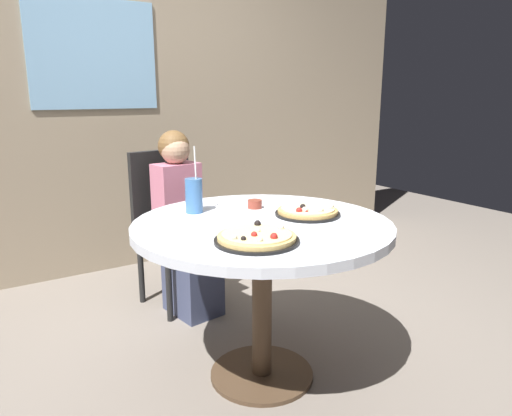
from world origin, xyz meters
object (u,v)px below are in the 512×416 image
diner_child (185,233)px  soda_cup (194,195)px  pizza_veggie (257,238)px  sauce_bowl (255,204)px  pizza_cheese (308,212)px  dining_table (262,245)px  chair_wooden (169,219)px

diner_child → soda_cup: bearing=-109.1°
diner_child → soda_cup: (-0.19, -0.54, 0.35)m
pizza_veggie → sauce_bowl: size_ratio=4.59×
pizza_cheese → soda_cup: size_ratio=0.97×
pizza_veggie → sauce_bowl: 0.54m
pizza_cheese → diner_child: bearing=104.5°
diner_child → pizza_veggie: bearing=-99.9°
soda_cup → diner_child: bearing=70.9°
pizza_veggie → diner_child: bearing=80.1°
dining_table → soda_cup: bearing=120.4°
dining_table → sauce_bowl: sauce_bowl is taller
pizza_cheese → soda_cup: bearing=141.8°
dining_table → sauce_bowl: size_ratio=16.06×
soda_cup → pizza_veggie: bearing=-89.9°
dining_table → soda_cup: size_ratio=3.66×
chair_wooden → sauce_bowl: chair_wooden is taller
chair_wooden → sauce_bowl: 0.85m
pizza_cheese → sauce_bowl: bearing=117.8°
dining_table → soda_cup: soda_cup is taller
dining_table → sauce_bowl: (0.10, 0.22, 0.13)m
chair_wooden → diner_child: diner_child is taller
pizza_cheese → sauce_bowl: size_ratio=4.24×
dining_table → pizza_veggie: (-0.18, -0.23, 0.12)m
chair_wooden → dining_table: bearing=-89.3°
dining_table → chair_wooden: chair_wooden is taller
diner_child → soda_cup: diner_child is taller
dining_table → chair_wooden: size_ratio=1.18×
dining_table → chair_wooden: (-0.01, 1.03, -0.11)m
pizza_cheese → sauce_bowl: 0.28m
dining_table → chair_wooden: 1.03m
soda_cup → dining_table: bearing=-59.6°
chair_wooden → pizza_cheese: bearing=-76.8°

